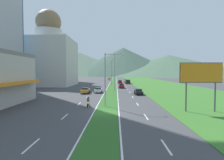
{
  "coord_description": "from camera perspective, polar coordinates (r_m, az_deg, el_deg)",
  "views": [
    {
      "loc": [
        1.33,
        -24.33,
        5.6
      ],
      "look_at": [
        -0.28,
        49.05,
        2.27
      ],
      "focal_mm": 28.45,
      "sensor_mm": 36.0,
      "label": 1
    }
  ],
  "objects": [
    {
      "name": "lane_dash_right_12",
      "position": [
        110.03,
        3.22,
        -0.32
      ],
      "size": [
        0.16,
        2.8,
        0.01
      ],
      "primitive_type": "cube",
      "color": "silver",
      "rests_on": "ground_plane"
    },
    {
      "name": "hill_far_center",
      "position": [
        285.45,
        3.61,
        5.92
      ],
      "size": [
        182.0,
        182.0,
        44.31
      ],
      "primitive_type": "cone",
      "color": "#3D5647",
      "rests_on": "ground_plane"
    },
    {
      "name": "domed_building",
      "position": [
        78.13,
        -19.58,
        7.13
      ],
      "size": [
        19.72,
        19.72,
        31.02
      ],
      "color": "beige",
      "rests_on": "ground_plane"
    },
    {
      "name": "hill_far_right",
      "position": [
        289.41,
        17.66,
        4.51
      ],
      "size": [
        235.5,
        235.5,
        31.78
      ],
      "primitive_type": "cone",
      "color": "#47664C",
      "rests_on": "ground_plane"
    },
    {
      "name": "edge_line_median_right",
      "position": [
        84.52,
        1.54,
        -1.2
      ],
      "size": [
        0.16,
        240.0,
        0.01
      ],
      "primitive_type": "cube",
      "color": "silver",
      "rests_on": "ground_plane"
    },
    {
      "name": "lane_dash_left_7",
      "position": [
        66.42,
        -4.3,
        -2.24
      ],
      "size": [
        0.16,
        2.8,
        0.01
      ],
      "primitive_type": "cube",
      "color": "silver",
      "rests_on": "ground_plane"
    },
    {
      "name": "street_lamp_mid",
      "position": [
        50.75,
        0.51,
        3.24
      ],
      "size": [
        2.95,
        0.35,
        10.89
      ],
      "color": "#99999E",
      "rests_on": "ground_plane"
    },
    {
      "name": "lane_dash_left_3",
      "position": [
        31.86,
        -10.5,
        -7.56
      ],
      "size": [
        0.16,
        2.8,
        0.01
      ],
      "primitive_type": "cube",
      "color": "silver",
      "rests_on": "ground_plane"
    },
    {
      "name": "car_6",
      "position": [
        97.21,
        4.43,
        -0.26
      ],
      "size": [
        1.95,
        4.3,
        1.48
      ],
      "rotation": [
        0.0,
        0.0,
        -1.57
      ],
      "color": "yellow",
      "rests_on": "ground_plane"
    },
    {
      "name": "car_5",
      "position": [
        62.0,
        3.06,
        -1.9
      ],
      "size": [
        1.89,
        4.38,
        1.45
      ],
      "rotation": [
        0.0,
        0.0,
        -1.57
      ],
      "color": "maroon",
      "rests_on": "ground_plane"
    },
    {
      "name": "motorcycle_rider",
      "position": [
        29.0,
        -7.64,
        -7.06
      ],
      "size": [
        0.36,
        2.0,
        1.8
      ],
      "rotation": [
        0.0,
        0.0,
        1.57
      ],
      "color": "black",
      "rests_on": "ground_plane"
    },
    {
      "name": "car_0",
      "position": [
        124.08,
        -0.86,
        0.35
      ],
      "size": [
        1.95,
        4.49,
        1.41
      ],
      "rotation": [
        0.0,
        0.0,
        1.57
      ],
      "color": "yellow",
      "rests_on": "ground_plane"
    },
    {
      "name": "midrise_colored",
      "position": [
        107.07,
        -17.88,
        6.49
      ],
      "size": [
        15.33,
        15.33,
        26.21
      ],
      "primitive_type": "cube",
      "color": "silver",
      "rests_on": "ground_plane"
    },
    {
      "name": "lane_dash_left_2",
      "position": [
        23.51,
        -14.95,
        -11.26
      ],
      "size": [
        0.16,
        2.8,
        0.01
      ],
      "primitive_type": "cube",
      "color": "silver",
      "rests_on": "ground_plane"
    },
    {
      "name": "pickup_truck_0",
      "position": [
        84.04,
        5.12,
        -0.56
      ],
      "size": [
        2.18,
        5.4,
        2.0
      ],
      "rotation": [
        0.0,
        0.0,
        -1.57
      ],
      "color": "black",
      "rests_on": "ground_plane"
    },
    {
      "name": "lane_dash_right_3",
      "position": [
        31.44,
        8.2,
        -7.68
      ],
      "size": [
        0.16,
        2.8,
        0.01
      ],
      "primitive_type": "cube",
      "color": "silver",
      "rests_on": "ground_plane"
    },
    {
      "name": "grass_median",
      "position": [
        84.52,
        0.35,
        -1.18
      ],
      "size": [
        3.2,
        240.0,
        0.06
      ],
      "primitive_type": "cube",
      "color": "#2D6023",
      "rests_on": "ground_plane"
    },
    {
      "name": "lane_dash_left_1",
      "position": [
        15.65,
        -24.46,
        -18.6
      ],
      "size": [
        0.16,
        2.8,
        0.01
      ],
      "primitive_type": "cube",
      "color": "silver",
      "rests_on": "ground_plane"
    },
    {
      "name": "ground_plane",
      "position": [
        25.0,
        -1.85,
        -10.35
      ],
      "size": [
        600.0,
        600.0,
        0.0
      ],
      "primitive_type": "plane",
      "color": "#424244"
    },
    {
      "name": "street_lamp_far",
      "position": [
        73.03,
        0.11,
        2.96
      ],
      "size": [
        3.38,
        0.28,
        10.6
      ],
      "color": "#99999E",
      "rests_on": "ground_plane"
    },
    {
      "name": "lane_dash_right_10",
      "position": [
        92.49,
        3.59,
        -0.87
      ],
      "size": [
        0.16,
        2.8,
        0.01
      ],
      "primitive_type": "cube",
      "color": "silver",
      "rests_on": "ground_plane"
    },
    {
      "name": "lane_dash_right_1",
      "position": [
        14.75,
        16.99,
        -19.81
      ],
      "size": [
        0.16,
        2.8,
        0.01
      ],
      "primitive_type": "cube",
      "color": "silver",
      "rests_on": "ground_plane"
    },
    {
      "name": "billboard_roadside",
      "position": [
        27.6,
        26.73,
        1.54
      ],
      "size": [
        5.94,
        0.28,
        6.92
      ],
      "color": "#4C4C51",
      "rests_on": "ground_plane"
    },
    {
      "name": "lane_dash_right_2",
      "position": [
        22.93,
        10.91,
        -11.58
      ],
      "size": [
        0.16,
        2.8,
        0.01
      ],
      "primitive_type": "cube",
      "color": "silver",
      "rests_on": "ground_plane"
    },
    {
      "name": "lane_dash_left_9",
      "position": [
        83.88,
        -3.14,
        -1.23
      ],
      "size": [
        0.16,
        2.8,
        0.01
      ],
      "primitive_type": "cube",
      "color": "silver",
      "rests_on": "ground_plane"
    },
    {
      "name": "lane_dash_right_9",
      "position": [
        83.72,
        3.84,
        -1.24
      ],
      "size": [
        0.16,
        2.8,
        0.01
      ],
      "primitive_type": "cube",
      "color": "silver",
      "rests_on": "ground_plane"
    },
    {
      "name": "edge_line_median_left",
      "position": [
        84.57,
        -0.83,
        -1.2
      ],
      "size": [
        0.16,
        240.0,
        0.01
      ],
      "primitive_type": "cube",
      "color": "silver",
      "rests_on": "ground_plane"
    },
    {
      "name": "car_2",
      "position": [
        47.01,
        -8.55,
        -3.32
      ],
      "size": [
        1.96,
        4.56,
        1.5
      ],
      "rotation": [
        0.0,
        0.0,
        1.57
      ],
      "color": "#C6842D",
      "rests_on": "ground_plane"
    },
    {
      "name": "car_4",
      "position": [
        87.51,
        2.58,
        -0.56
      ],
      "size": [
        1.96,
        4.59,
        1.55
      ],
      "rotation": [
        0.0,
        0.0,
        -1.57
      ],
      "color": "maroon",
      "rests_on": "ground_plane"
    },
    {
      "name": "lane_dash_right_5",
      "position": [
        48.75,
        5.7,
        -4.01
      ],
      "size": [
        0.16,
        2.8,
        0.01
      ],
      "primitive_type": "cube",
      "color": "silver",
      "rests_on": "ground_plane"
    },
    {
      "name": "lane_dash_left_6",
      "position": [
        57.71,
        -5.15,
        -2.98
      ],
      "size": [
        0.16,
        2.8,
        0.01
      ],
      "primitive_type": "cube",
      "color": "silver",
      "rests_on": "ground_plane"
    },
    {
      "name": "lane_dash_left_12",
      "position": [
        110.15,
        -2.09,
        -0.31
      ],
      "size": [
        0.16,
        2.8,
        0.01
      ],
      "primitive_type": "cube",
      "color": "silver",
      "rests_on": "ground_plane"
    },
    {
      "name": "lane_dash_right_11",
      "position": [
        101.26,
        3.39,
        -0.57
      ],
      "size": [
        0.16,
        2.8,
        0.01
      ],
      "primitive_type": "cube",
      "color": "silver",
      "rests_on": "ground_plane"
    },
    {
      "name": "lane_dash_left_11",
      "position": [
        101.39,
        -2.38,
        -0.57
      ],
      "size": [
        0.16,
        2.8,
        0.01
      ],
      "primitive_type": "cube",
      "color": "silver",
      "rests_on": "ground_plane"
    },
    {
      "name": "grass_verge_right",
      "position": [
        86.68,
        14.1,
        -1.16
      ],
      "size": [
        24.0,
        240.0,
        0.06
      ],
      "primitive_type": "cube",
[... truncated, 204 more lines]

